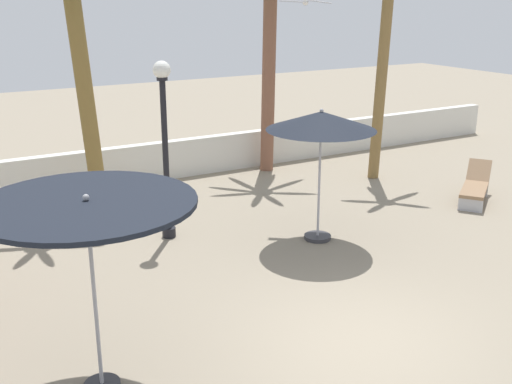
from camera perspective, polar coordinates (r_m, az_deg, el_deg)
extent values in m
plane|color=gray|center=(9.54, 10.13, -13.36)|extent=(56.00, 56.00, 0.00)
cube|color=silver|center=(17.05, -10.24, 2.60)|extent=(25.20, 0.30, 1.03)
cylinder|color=#A5A5AD|center=(8.06, -14.47, -9.45)|extent=(0.05, 0.05, 2.55)
cylinder|color=black|center=(7.59, -15.19, -0.99)|extent=(2.61, 2.61, 0.06)
sphere|color=#99999E|center=(7.56, -15.23, -0.48)|extent=(0.08, 0.08, 0.08)
cylinder|color=#333338|center=(13.08, 5.62, -4.09)|extent=(0.56, 0.56, 0.08)
cylinder|color=#A5A5AD|center=(12.70, 5.77, 0.68)|extent=(0.05, 0.05, 2.35)
cone|color=black|center=(12.38, 5.96, 6.48)|extent=(2.19, 2.19, 0.37)
sphere|color=#99999E|center=(12.35, 5.99, 7.38)|extent=(0.08, 0.08, 0.08)
cylinder|color=brown|center=(17.58, 1.16, 10.53)|extent=(0.47, 0.37, 5.38)
cylinder|color=olive|center=(14.64, -15.25, 8.35)|extent=(0.67, 0.37, 5.32)
cylinder|color=olive|center=(17.12, 11.37, 10.37)|extent=(0.48, 0.29, 5.59)
cylinder|color=black|center=(13.23, -7.92, -3.64)|extent=(0.28, 0.28, 0.20)
cylinder|color=black|center=(12.75, -8.21, 2.83)|extent=(0.12, 0.12, 3.28)
cylinder|color=black|center=(12.44, -8.55, 10.15)|extent=(0.22, 0.22, 0.06)
sphere|color=white|center=(12.42, -8.58, 10.95)|extent=(0.35, 0.35, 0.35)
cube|color=#B7B7BC|center=(15.39, 18.95, -1.08)|extent=(0.36, 0.47, 0.35)
cube|color=#B7B7BC|center=(16.63, 19.41, 0.25)|extent=(0.36, 0.47, 0.35)
cube|color=#8C6B4C|center=(15.96, 19.25, 0.21)|extent=(1.45, 1.27, 0.08)
cube|color=#8C6B4C|center=(16.79, 19.64, 1.83)|extent=(0.75, 0.75, 0.51)
ellipsoid|color=white|center=(13.98, 4.54, 16.82)|extent=(0.29, 0.32, 0.12)
sphere|color=white|center=(13.81, 4.47, 16.93)|extent=(0.10, 0.10, 0.10)
cube|color=silver|center=(13.96, 5.72, 16.87)|extent=(0.52, 0.46, 0.09)
cube|color=silver|center=(14.01, 3.36, 16.93)|extent=(0.52, 0.46, 0.05)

